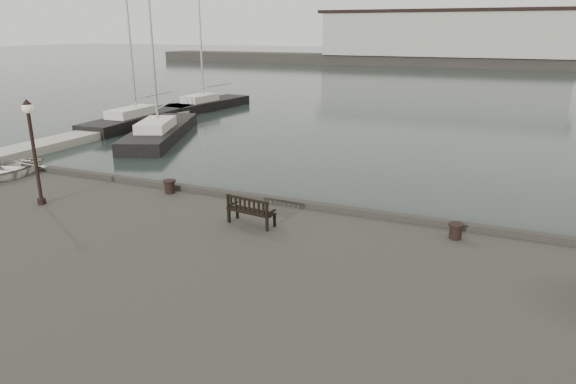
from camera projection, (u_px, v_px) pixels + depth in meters
name	position (u px, v px, depth m)	size (l,w,h in m)	color
ground	(312.00, 251.00, 16.69)	(400.00, 400.00, 0.00)	black
pontoon	(76.00, 138.00, 32.91)	(2.00, 24.00, 0.50)	beige
breakwater	(461.00, 44.00, 97.65)	(140.00, 9.50, 12.20)	#383530
bench	(251.00, 216.00, 14.62)	(1.48, 0.68, 0.82)	black
bollard_left	(170.00, 187.00, 17.48)	(0.43, 0.43, 0.45)	black
bollard_right	(455.00, 231.00, 13.65)	(0.40, 0.40, 0.42)	black
lamp_post	(32.00, 138.00, 15.79)	(0.34, 0.34, 3.35)	black
dinghy	(11.00, 169.00, 19.52)	(1.98, 2.77, 0.57)	silver
yacht_b	(142.00, 121.00, 39.12)	(3.12, 11.85, 15.27)	black
yacht_c	(161.00, 135.00, 34.02)	(6.69, 11.31, 14.75)	black
yacht_d	(207.00, 107.00, 46.44)	(3.72, 9.95, 12.19)	black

